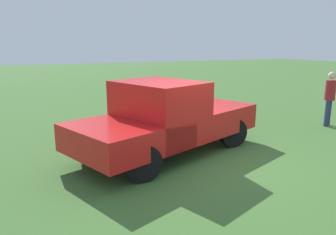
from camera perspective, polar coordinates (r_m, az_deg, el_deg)
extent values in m
plane|color=#3D662D|center=(7.44, 6.58, -7.96)|extent=(80.00, 80.00, 0.00)
cylinder|color=black|center=(9.57, 2.97, -0.76)|extent=(0.76, 0.22, 0.76)
cylinder|color=black|center=(8.58, 11.40, -2.63)|extent=(0.76, 0.22, 0.76)
cylinder|color=black|center=(7.63, -12.87, -4.66)|extent=(0.76, 0.22, 0.76)
cylinder|color=black|center=(6.33, -4.53, -8.04)|extent=(0.76, 0.22, 0.76)
cube|color=red|center=(8.90, 6.62, 0.35)|extent=(2.53, 2.56, 0.64)
cube|color=red|center=(7.55, -1.56, 1.12)|extent=(2.17, 2.42, 1.40)
cube|color=slate|center=(7.47, -1.58, 4.43)|extent=(1.90, 2.19, 0.48)
cube|color=red|center=(7.03, -7.28, -3.23)|extent=(2.89, 2.70, 0.60)
cube|color=silver|center=(9.67, 9.93, -0.33)|extent=(0.81, 1.82, 0.16)
cylinder|color=navy|center=(11.69, 26.36, 0.65)|extent=(0.14, 0.14, 0.86)
cylinder|color=navy|center=(11.88, 26.61, 0.80)|extent=(0.14, 0.14, 0.86)
cylinder|color=maroon|center=(11.67, 26.85, 4.34)|extent=(0.43, 0.43, 0.64)
sphere|color=beige|center=(11.62, 27.09, 6.66)|extent=(0.23, 0.23, 0.23)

